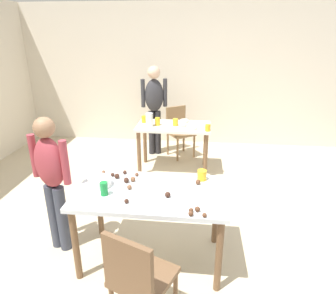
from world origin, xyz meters
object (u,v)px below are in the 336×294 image
(person_adult_far, at_px, (154,103))
(dining_table_far, at_px, (174,133))
(mixing_bowl, at_px, (100,182))
(chair_far_table, at_px, (179,128))
(person_girl_near, at_px, (52,175))
(pitcher_far, at_px, (149,120))
(chair_near_table, at_px, (138,277))
(soda_can, at_px, (104,189))
(dining_table_near, at_px, (151,200))

(person_adult_far, bearing_deg, dining_table_far, -58.86)
(mixing_bowl, bearing_deg, chair_far_table, 78.66)
(dining_table_far, relative_size, person_girl_near, 0.81)
(mixing_bowl, relative_size, pitcher_far, 1.02)
(dining_table_far, bearing_deg, chair_near_table, -89.77)
(pitcher_far, bearing_deg, chair_near_table, -82.17)
(chair_near_table, bearing_deg, mixing_bowl, 122.83)
(chair_far_table, bearing_deg, mixing_bowl, -101.34)
(person_adult_far, height_order, pitcher_far, person_adult_far)
(chair_near_table, height_order, soda_can, soda_can)
(dining_table_far, distance_m, person_adult_far, 0.83)
(mixing_bowl, bearing_deg, soda_can, -59.12)
(person_adult_far, bearing_deg, person_girl_near, -102.30)
(chair_near_table, height_order, chair_far_table, same)
(dining_table_near, xyz_separation_m, chair_near_table, (0.03, -0.75, -0.16))
(chair_near_table, distance_m, pitcher_far, 2.73)
(dining_table_far, xyz_separation_m, mixing_bowl, (-0.50, -2.00, 0.16))
(soda_can, height_order, pitcher_far, pitcher_far)
(dining_table_near, relative_size, chair_far_table, 1.55)
(dining_table_far, bearing_deg, pitcher_far, -163.99)
(chair_near_table, height_order, pitcher_far, pitcher_far)
(chair_far_table, height_order, person_adult_far, person_adult_far)
(chair_near_table, relative_size, person_adult_far, 0.56)
(chair_far_table, bearing_deg, dining_table_far, -92.82)
(chair_near_table, height_order, person_girl_near, person_girl_near)
(dining_table_near, distance_m, person_adult_far, 2.74)
(dining_table_far, bearing_deg, dining_table_near, -90.47)
(person_girl_near, relative_size, mixing_bowl, 6.63)
(dining_table_near, xyz_separation_m, pitcher_far, (-0.34, 1.94, 0.20))
(person_girl_near, height_order, soda_can, person_girl_near)
(pitcher_far, bearing_deg, soda_can, -91.39)
(soda_can, bearing_deg, person_girl_near, 162.70)
(person_girl_near, bearing_deg, dining_table_far, 63.77)
(mixing_bowl, distance_m, pitcher_far, 1.90)
(soda_can, bearing_deg, dining_table_near, 15.90)
(chair_near_table, relative_size, pitcher_far, 4.25)
(chair_far_table, bearing_deg, person_adult_far, 178.50)
(dining_table_near, relative_size, pitcher_far, 6.60)
(chair_near_table, xyz_separation_m, chair_far_table, (0.02, 3.43, 0.00))
(person_adult_far, bearing_deg, chair_far_table, -1.50)
(person_girl_near, relative_size, soda_can, 11.38)
(dining_table_far, relative_size, person_adult_far, 0.72)
(soda_can, bearing_deg, pitcher_far, 88.61)
(chair_near_table, height_order, person_adult_far, person_adult_far)
(dining_table_near, relative_size, person_adult_far, 0.87)
(dining_table_far, height_order, pitcher_far, pitcher_far)
(dining_table_near, height_order, pitcher_far, pitcher_far)
(pitcher_far, bearing_deg, person_adult_far, 93.03)
(chair_near_table, distance_m, mixing_bowl, 0.99)
(mixing_bowl, xyz_separation_m, soda_can, (0.09, -0.15, 0.02))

